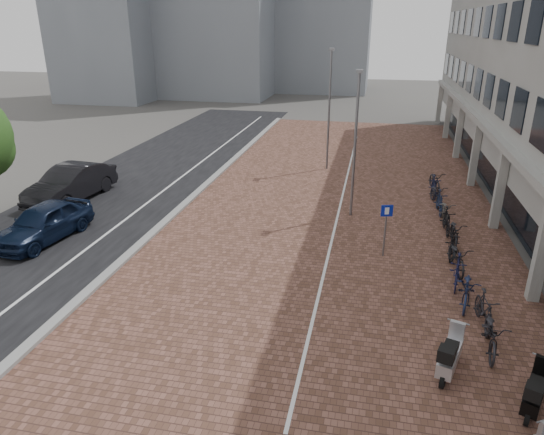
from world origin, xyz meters
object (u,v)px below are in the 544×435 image
at_px(car_dark, 71,183).
at_px(scooter_front, 450,353).
at_px(car_navy, 43,223).
at_px(parking_sign, 386,223).
at_px(scooter_mid, 536,390).

height_order(car_dark, scooter_front, car_dark).
relative_size(car_navy, scooter_front, 2.56).
distance_m(scooter_front, parking_sign, 6.62).
xyz_separation_m(car_dark, scooter_front, (16.60, -9.70, -0.26)).
height_order(car_navy, scooter_front, car_navy).
xyz_separation_m(car_dark, parking_sign, (15.02, -3.32, 0.50)).
xyz_separation_m(car_navy, parking_sign, (13.29, 1.26, 0.59)).
height_order(car_navy, scooter_mid, car_navy).
bearing_deg(car_dark, scooter_mid, -24.23).
bearing_deg(car_navy, scooter_mid, -12.08).
distance_m(car_navy, parking_sign, 13.37).
bearing_deg(scooter_mid, car_navy, -176.19).
bearing_deg(scooter_front, scooter_mid, -9.80).
bearing_deg(parking_sign, scooter_front, -91.17).
distance_m(scooter_front, scooter_mid, 1.93).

